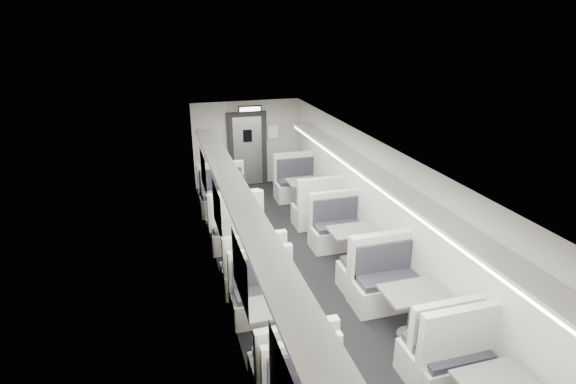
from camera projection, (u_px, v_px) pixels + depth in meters
room at (320, 235)px, 7.26m from camera, size 3.24×12.24×2.64m
booth_left_a at (229, 210)px, 10.20m from camera, size 1.14×2.31×1.23m
booth_left_b at (244, 248)px, 8.55m from camera, size 1.08×2.20×1.18m
booth_left_c at (276, 326)px, 6.40m from camera, size 1.04×2.11×1.13m
booth_right_a at (307, 195)px, 11.07m from camera, size 1.12×2.28×1.22m
booth_right_b at (352, 247)px, 8.59m from camera, size 1.08×2.19×1.17m
booth_right_c at (412, 313)px, 6.64m from camera, size 1.11×2.26×1.21m
passenger at (241, 209)px, 9.33m from camera, size 0.67×0.54×1.58m
window_a at (203, 171)px, 9.87m from camera, size 0.02×1.18×0.84m
window_b at (217, 209)px, 7.90m from camera, size 0.02×1.18×0.84m
window_c at (240, 272)px, 5.93m from camera, size 0.02×1.18×0.84m
luggage_rack_left at (246, 210)px, 6.41m from camera, size 0.46×10.40×0.09m
luggage_rack_right at (402, 193)px, 7.06m from camera, size 0.46×10.40×0.09m
vestibule_door at (248, 150)px, 12.64m from camera, size 1.10×0.13×2.10m
exit_sign at (250, 109)px, 11.75m from camera, size 0.62×0.12×0.16m
wall_notice at (273, 132)px, 12.66m from camera, size 0.32×0.02×0.40m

